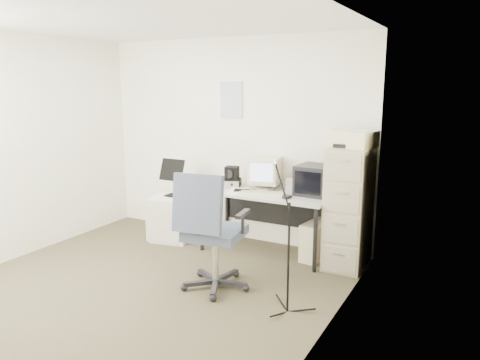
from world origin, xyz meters
The scene contains 23 objects.
floor centered at (0.00, 0.00, -0.01)m, with size 3.60×3.60×0.01m, color #3C3828.
ceiling centered at (0.00, 0.00, 2.50)m, with size 3.60×3.60×0.01m, color white.
wall_back centered at (0.00, 1.80, 1.25)m, with size 3.60×0.02×2.50m, color white.
wall_left centered at (-1.80, 0.00, 1.25)m, with size 0.02×3.60×2.50m, color white.
wall_right centered at (1.80, 0.00, 1.25)m, with size 0.02×3.60×2.50m, color white.
wall_calendar centered at (-0.02, 1.79, 1.75)m, with size 0.30×0.02×0.44m, color white.
filing_cabinet centered at (1.58, 1.48, 0.65)m, with size 0.40×0.60×1.30m, color #C2B49C.
printer centered at (1.58, 1.51, 1.39)m, with size 0.45×0.30×0.17m, color beige.
desk centered at (0.63, 1.45, 0.36)m, with size 1.50×0.70×0.73m, color beige.
crt_monitor centered at (0.55, 1.57, 0.92)m, with size 0.34×0.35×0.37m, color beige.
crt_tv centered at (1.16, 1.57, 0.90)m, with size 0.36×0.39×0.33m, color black.
desk_speaker centered at (0.85, 1.59, 0.81)m, with size 0.08×0.08×0.15m, color #BCB8A5.
keyboard centered at (0.64, 1.29, 0.74)m, with size 0.49×0.18×0.03m, color beige.
mouse centered at (0.96, 1.26, 0.75)m, with size 0.06×0.11×0.03m, color black.
radio_receiver centered at (0.09, 1.49, 0.78)m, with size 0.32×0.23×0.09m, color black.
radio_speaker centered at (0.15, 1.50, 0.90)m, with size 0.15×0.14×0.15m, color black.
papers centered at (0.35, 1.28, 0.74)m, with size 0.20×0.28×0.02m, color white.
pc_tower centered at (1.22, 1.53, 0.21)m, with size 0.20×0.46×0.43m, color beige.
office_chair centered at (0.61, 0.34, 0.58)m, with size 0.67×0.67×1.16m, color #414D5F.
side_cart centered at (-0.59, 1.26, 0.29)m, with size 0.46×0.37×0.57m, color silver.
music_stand centered at (-0.57, 1.30, 0.81)m, with size 0.33×0.17×0.48m, color black.
headphones centered at (-0.46, 1.29, 0.62)m, with size 0.14×0.14×0.03m, color black.
mic_stand centered at (1.41, 0.22, 0.64)m, with size 0.02×0.02×1.28m, color black.
Camera 1 is at (2.83, -3.30, 1.95)m, focal length 35.00 mm.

